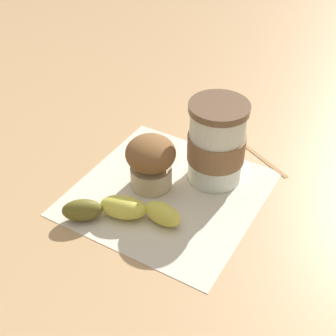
# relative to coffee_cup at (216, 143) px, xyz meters

# --- Properties ---
(ground_plane) EXTENTS (3.00, 3.00, 0.00)m
(ground_plane) POSITION_rel_coffee_cup_xyz_m (0.06, -0.05, -0.06)
(ground_plane) COLOR tan
(paper_napkin) EXTENTS (0.27, 0.27, 0.00)m
(paper_napkin) POSITION_rel_coffee_cup_xyz_m (0.06, -0.05, -0.06)
(paper_napkin) COLOR beige
(paper_napkin) RESTS_ON ground_plane
(coffee_cup) EXTENTS (0.09, 0.09, 0.13)m
(coffee_cup) POSITION_rel_coffee_cup_xyz_m (0.00, 0.00, 0.00)
(coffee_cup) COLOR silver
(coffee_cup) RESTS_ON paper_napkin
(muffin) EXTENTS (0.07, 0.07, 0.08)m
(muffin) POSITION_rel_coffee_cup_xyz_m (0.06, -0.08, -0.02)
(muffin) COLOR beige
(muffin) RESTS_ON paper_napkin
(banana) EXTENTS (0.08, 0.16, 0.03)m
(banana) POSITION_rel_coffee_cup_xyz_m (0.14, -0.07, -0.05)
(banana) COLOR #D6CC4C
(banana) RESTS_ON paper_napkin
(wooden_stirrer) EXTENTS (0.06, 0.10, 0.00)m
(wooden_stirrer) POSITION_rel_coffee_cup_xyz_m (-0.08, 0.05, -0.06)
(wooden_stirrer) COLOR #9E7547
(wooden_stirrer) RESTS_ON ground_plane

